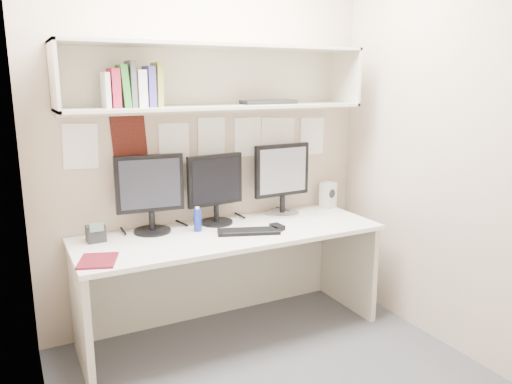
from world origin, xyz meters
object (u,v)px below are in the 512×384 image
monitor_left (150,191)px  desk (231,283)px  monitor_center (215,186)px  keyboard (249,232)px  monitor_right (282,177)px  speaker (328,195)px  desk_phone (96,233)px  maroon_notebook (98,261)px

monitor_left → desk: bearing=-19.6°
monitor_center → keyboard: monitor_center is taller
desk → monitor_right: monitor_right is taller
monitor_right → speaker: (0.42, 0.01, -0.18)m
monitor_left → desk_phone: bearing=-167.5°
maroon_notebook → monitor_left: bearing=63.8°
monitor_right → monitor_center: bearing=176.6°
desk → desk_phone: size_ratio=15.16×
speaker → monitor_left: bearing=163.6°
desk_phone → desk: bearing=-15.2°
monitor_center → maroon_notebook: (-0.87, -0.41, -0.25)m
keyboard → speaker: bearing=40.8°
desk → maroon_notebook: size_ratio=8.47×
monitor_center → maroon_notebook: size_ratio=2.03×
monitor_center → desk: bearing=-95.0°
monitor_center → desk_phone: size_ratio=3.63×
desk → monitor_left: bearing=154.6°
maroon_notebook → desk_phone: desk_phone is taller
keyboard → speaker: 0.91m
monitor_left → monitor_center: bearing=5.8°
monitor_center → speaker: 0.96m
desk_phone → maroon_notebook: bearing=-101.6°
monitor_left → speaker: (1.40, 0.01, -0.17)m
desk → desk_phone: (-0.82, 0.18, 0.42)m
maroon_notebook → desk_phone: size_ratio=1.79×
keyboard → desk: bearing=154.2°
maroon_notebook → speaker: bearing=32.3°
keyboard → desk_phone: desk_phone is taller
monitor_right → desk_phone: monitor_right is taller
monitor_center → keyboard: (0.10, -0.31, -0.25)m
desk → maroon_notebook: maroon_notebook is taller
speaker → desk_phone: speaker is taller
speaker → maroon_notebook: 1.87m
speaker → desk_phone: size_ratio=1.49×
desk → speaker: bearing=14.0°
monitor_left → keyboard: size_ratio=1.27×
desk → maroon_notebook: 0.97m
desk → monitor_left: size_ratio=3.94×
monitor_center → desk_phone: bearing=175.5°
monitor_right → speaker: monitor_right is taller
monitor_right → monitor_left: bearing=176.6°
monitor_center → maroon_notebook: 0.99m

